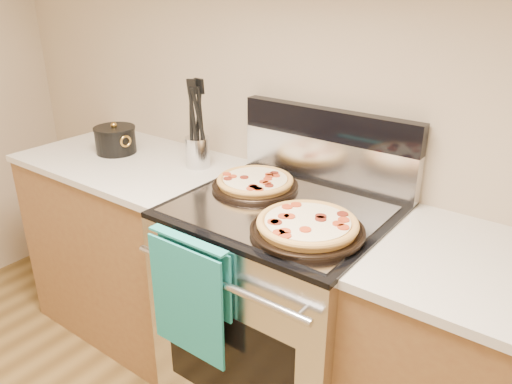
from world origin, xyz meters
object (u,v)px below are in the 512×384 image
Objects in this scene: range_body at (281,313)px; pepperoni_pizza_front at (307,226)px; pepperoni_pizza_back at (255,183)px; saucepan at (116,141)px; utensil_crock at (198,152)px.

pepperoni_pizza_front is at bearing -35.84° from range_body.
pepperoni_pizza_back is 1.77× the size of saucepan.
pepperoni_pizza_back is 2.47× the size of utensil_crock.
pepperoni_pizza_front reaches higher than range_body.
range_body is at bearing 144.16° from pepperoni_pizza_front.
pepperoni_pizza_back is at bearing 1.04° from saucepan.
pepperoni_pizza_front is at bearing -29.05° from pepperoni_pizza_back.
saucepan is at bearing -178.96° from pepperoni_pizza_back.
pepperoni_pizza_front is 2.72× the size of utensil_crock.
pepperoni_pizza_front is at bearing -8.90° from saucepan.
saucepan is (-1.18, 0.19, 0.02)m from pepperoni_pizza_front.
utensil_crock reaches higher than range_body.
pepperoni_pizza_back is 0.91× the size of pepperoni_pizza_front.
range_body is 6.66× the size of utensil_crock.
pepperoni_pizza_front is 1.20m from saucepan.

